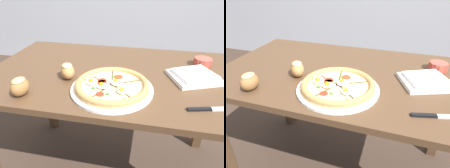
% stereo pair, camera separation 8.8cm
% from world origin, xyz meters
% --- Properties ---
extents(ground_plane, '(12.00, 12.00, 0.00)m').
position_xyz_m(ground_plane, '(0.00, 0.00, 0.00)').
color(ground_plane, '#3D2D23').
extents(dining_table, '(1.34, 0.79, 0.78)m').
position_xyz_m(dining_table, '(0.00, 0.00, 0.66)').
color(dining_table, '#513823').
rests_on(dining_table, ground_plane).
extents(pizza, '(0.37, 0.37, 0.05)m').
position_xyz_m(pizza, '(0.03, -0.19, 0.80)').
color(pizza, white).
rests_on(pizza, dining_table).
extents(ramekin_bowl, '(0.10, 0.10, 0.04)m').
position_xyz_m(ramekin_bowl, '(0.48, 0.17, 0.80)').
color(ramekin_bowl, '#C64C3D').
rests_on(ramekin_bowl, dining_table).
extents(napkin_folded, '(0.27, 0.25, 0.04)m').
position_xyz_m(napkin_folded, '(0.41, -0.01, 0.79)').
color(napkin_folded, white).
rests_on(napkin_folded, dining_table).
extents(bread_piece_near, '(0.07, 0.09, 0.08)m').
position_xyz_m(bread_piece_near, '(-0.34, -0.31, 0.82)').
color(bread_piece_near, olive).
rests_on(bread_piece_near, dining_table).
extents(bread_piece_mid, '(0.10, 0.11, 0.08)m').
position_xyz_m(bread_piece_mid, '(-0.20, -0.12, 0.82)').
color(bread_piece_mid, '#B27F47').
rests_on(bread_piece_mid, dining_table).
extents(knife_main, '(0.22, 0.07, 0.01)m').
position_xyz_m(knife_main, '(0.45, -0.26, 0.78)').
color(knife_main, silver).
rests_on(knife_main, dining_table).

